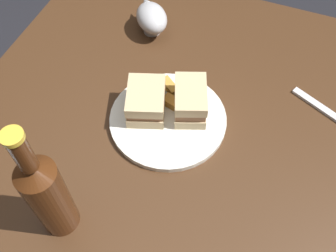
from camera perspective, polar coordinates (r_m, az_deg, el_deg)
name	(u,v)px	position (r m, az deg, el deg)	size (l,w,h in m)	color
ground_plane	(168,252)	(1.48, 0.00, -17.75)	(6.00, 6.00, 0.00)	black
dining_table	(168,214)	(1.14, 0.00, -12.59)	(1.07, 0.95, 0.73)	#422816
plate	(168,119)	(0.85, 0.00, 0.99)	(0.25, 0.25, 0.01)	silver
sandwich_half_left	(190,101)	(0.83, 3.25, 3.68)	(0.12, 0.10, 0.07)	#CCB284
sandwich_half_right	(146,101)	(0.83, -3.21, 3.63)	(0.12, 0.11, 0.06)	#CCB284
potato_wedge_front	(143,91)	(0.87, -3.58, 5.05)	(0.05, 0.02, 0.02)	#B77F33
potato_wedge_middle	(170,86)	(0.88, 0.25, 5.77)	(0.05, 0.02, 0.02)	gold
potato_wedge_back	(185,104)	(0.85, 2.52, 3.19)	(0.04, 0.02, 0.01)	#AD702D
potato_wedge_left_edge	(174,103)	(0.85, 0.84, 3.32)	(0.05, 0.02, 0.02)	#B77F33
potato_wedge_right_edge	(140,96)	(0.87, -4.09, 4.42)	(0.05, 0.02, 0.02)	gold
potato_wedge_stray	(191,98)	(0.86, 3.35, 4.11)	(0.05, 0.02, 0.02)	#AD702D
gravy_boat	(151,17)	(1.01, -2.41, 15.45)	(0.13, 0.12, 0.07)	#B7B7BC
cider_bottle	(47,194)	(0.67, -17.18, -9.36)	(0.07, 0.07, 0.29)	#47230F
fork	(328,113)	(0.93, 22.20, 1.82)	(0.18, 0.02, 0.01)	silver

